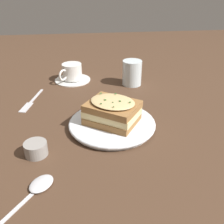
% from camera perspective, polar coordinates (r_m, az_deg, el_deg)
% --- Properties ---
extents(ground_plane, '(2.40, 2.40, 0.00)m').
position_cam_1_polar(ground_plane, '(0.72, 1.52, -3.12)').
color(ground_plane, '#473021').
extents(dinner_plate, '(0.24, 0.24, 0.02)m').
position_cam_1_polar(dinner_plate, '(0.72, -0.00, -2.50)').
color(dinner_plate, white).
rests_on(dinner_plate, ground_plane).
extents(sandwich, '(0.17, 0.16, 0.07)m').
position_cam_1_polar(sandwich, '(0.70, 0.04, 0.28)').
color(sandwich, olive).
rests_on(sandwich, dinner_plate).
extents(teacup_with_saucer, '(0.14, 0.14, 0.07)m').
position_cam_1_polar(teacup_with_saucer, '(1.03, -8.70, 8.25)').
color(teacup_with_saucer, white).
rests_on(teacup_with_saucer, ground_plane).
extents(water_glass, '(0.07, 0.07, 0.09)m').
position_cam_1_polar(water_glass, '(0.98, 4.38, 8.51)').
color(water_glass, silver).
rests_on(water_glass, ground_plane).
extents(fork, '(0.06, 0.17, 0.00)m').
position_cam_1_polar(fork, '(0.89, -17.39, 1.96)').
color(fork, silver).
rests_on(fork, ground_plane).
extents(spoon, '(0.11, 0.15, 0.01)m').
position_cam_1_polar(spoon, '(0.56, -15.80, -15.40)').
color(spoon, silver).
rests_on(spoon, ground_plane).
extents(condiment_pot, '(0.05, 0.05, 0.03)m').
position_cam_1_polar(condiment_pot, '(0.64, -16.24, -7.71)').
color(condiment_pot, gray).
rests_on(condiment_pot, ground_plane).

